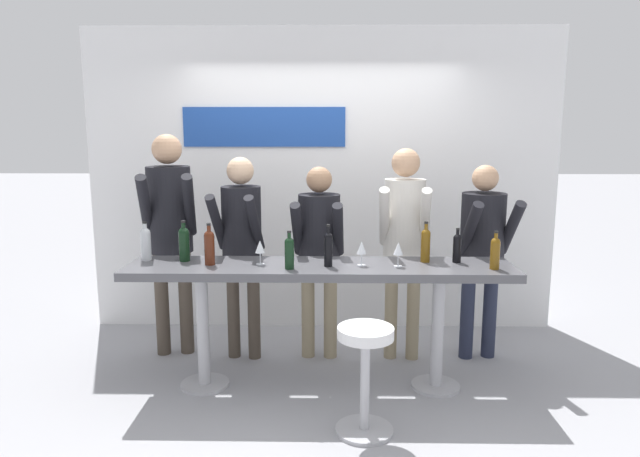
% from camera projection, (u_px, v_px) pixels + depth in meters
% --- Properties ---
extents(ground_plane, '(40.00, 40.00, 0.00)m').
position_uv_depth(ground_plane, '(320.00, 386.00, 4.26)').
color(ground_plane, '#9E9EA3').
extents(back_wall, '(4.38, 0.12, 2.82)m').
position_uv_depth(back_wall, '(322.00, 181.00, 5.38)').
color(back_wall, white).
rests_on(back_wall, ground_plane).
extents(tasting_table, '(2.78, 0.55, 0.94)m').
position_uv_depth(tasting_table, '(320.00, 283.00, 4.12)').
color(tasting_table, '#4C4C51').
rests_on(tasting_table, ground_plane).
extents(bar_stool, '(0.37, 0.37, 0.70)m').
position_uv_depth(bar_stool, '(365.00, 364.00, 3.55)').
color(bar_stool, '#B2B2B7').
rests_on(bar_stool, ground_plane).
extents(person_far_left, '(0.49, 0.62, 1.86)m').
position_uv_depth(person_far_left, '(170.00, 219.00, 4.69)').
color(person_far_left, '#473D33').
rests_on(person_far_left, ground_plane).
extents(person_left, '(0.43, 0.55, 1.68)m').
position_uv_depth(person_left, '(241.00, 235.00, 4.62)').
color(person_left, '#473D33').
rests_on(person_left, ground_plane).
extents(person_center_left, '(0.43, 0.52, 1.60)m').
position_uv_depth(person_center_left, '(319.00, 241.00, 4.64)').
color(person_center_left, gray).
rests_on(person_center_left, ground_plane).
extents(person_center, '(0.44, 0.56, 1.75)m').
position_uv_depth(person_center, '(404.00, 230.00, 4.60)').
color(person_center, gray).
rests_on(person_center, ground_plane).
extents(person_center_right, '(0.47, 0.56, 1.62)m').
position_uv_depth(person_center_right, '(483.00, 241.00, 4.63)').
color(person_center_right, '#23283D').
rests_on(person_center_right, ground_plane).
extents(wine_bottle_0, '(0.07, 0.07, 0.30)m').
position_uv_depth(wine_bottle_0, '(209.00, 246.00, 4.07)').
color(wine_bottle_0, '#4C1E0F').
rests_on(wine_bottle_0, tasting_table).
extents(wine_bottle_1, '(0.07, 0.07, 0.27)m').
position_uv_depth(wine_bottle_1, '(495.00, 252.00, 3.95)').
color(wine_bottle_1, brown).
rests_on(wine_bottle_1, tasting_table).
extents(wine_bottle_2, '(0.06, 0.06, 0.25)m').
position_uv_depth(wine_bottle_2, '(457.00, 247.00, 4.15)').
color(wine_bottle_2, black).
rests_on(wine_bottle_2, tasting_table).
extents(wine_bottle_3, '(0.07, 0.07, 0.30)m').
position_uv_depth(wine_bottle_3, '(426.00, 244.00, 4.16)').
color(wine_bottle_3, brown).
rests_on(wine_bottle_3, tasting_table).
extents(wine_bottle_4, '(0.08, 0.08, 0.29)m').
position_uv_depth(wine_bottle_4, '(146.00, 242.00, 4.21)').
color(wine_bottle_4, '#B7BCC1').
rests_on(wine_bottle_4, tasting_table).
extents(wine_bottle_5, '(0.07, 0.07, 0.27)m').
position_uv_depth(wine_bottle_5, '(289.00, 251.00, 3.96)').
color(wine_bottle_5, black).
rests_on(wine_bottle_5, tasting_table).
extents(wine_bottle_6, '(0.06, 0.06, 0.30)m').
position_uv_depth(wine_bottle_6, '(328.00, 248.00, 4.03)').
color(wine_bottle_6, black).
rests_on(wine_bottle_6, tasting_table).
extents(wine_bottle_7, '(0.08, 0.08, 0.30)m').
position_uv_depth(wine_bottle_7, '(184.00, 242.00, 4.19)').
color(wine_bottle_7, black).
rests_on(wine_bottle_7, tasting_table).
extents(wine_glass_0, '(0.07, 0.07, 0.18)m').
position_uv_depth(wine_glass_0, '(260.00, 248.00, 4.08)').
color(wine_glass_0, silver).
rests_on(wine_glass_0, tasting_table).
extents(wine_glass_1, '(0.07, 0.07, 0.18)m').
position_uv_depth(wine_glass_1, '(362.00, 249.00, 4.05)').
color(wine_glass_1, silver).
rests_on(wine_glass_1, tasting_table).
extents(wine_glass_2, '(0.07, 0.07, 0.18)m').
position_uv_depth(wine_glass_2, '(398.00, 249.00, 4.02)').
color(wine_glass_2, silver).
rests_on(wine_glass_2, tasting_table).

